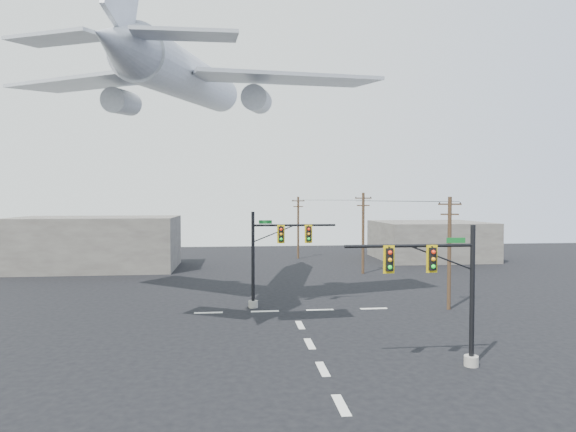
{
  "coord_description": "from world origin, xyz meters",
  "views": [
    {
      "loc": [
        -4.07,
        -22.14,
        8.04
      ],
      "look_at": [
        -1.1,
        5.0,
        7.08
      ],
      "focal_mm": 30.0,
      "sensor_mm": 36.0,
      "label": 1
    }
  ],
  "objects": [
    {
      "name": "lane_markings",
      "position": [
        0.0,
        5.33,
        0.01
      ],
      "size": [
        14.0,
        21.2,
        0.01
      ],
      "color": "silver",
      "rests_on": "ground"
    },
    {
      "name": "utility_pole_a",
      "position": [
        11.37,
        11.18,
        4.3
      ],
      "size": [
        1.63,
        0.47,
        8.23
      ],
      "rotation": [
        0.0,
        0.0,
        -0.23
      ],
      "color": "#442D1D",
      "rests_on": "ground"
    },
    {
      "name": "utility_pole_b",
      "position": [
        9.59,
        28.32,
        4.58
      ],
      "size": [
        1.75,
        0.49,
        8.75
      ],
      "rotation": [
        0.0,
        0.0,
        -0.21
      ],
      "color": "#442D1D",
      "rests_on": "ground"
    },
    {
      "name": "signal_mast_far",
      "position": [
        -1.47,
        13.26,
        3.8
      ],
      "size": [
        6.53,
        0.78,
        7.12
      ],
      "color": "gray",
      "rests_on": "ground"
    },
    {
      "name": "building_right",
      "position": [
        22.0,
        40.0,
        2.5
      ],
      "size": [
        14.0,
        12.0,
        5.0
      ],
      "primitive_type": "cube",
      "color": "slate",
      "rests_on": "ground"
    },
    {
      "name": "utility_pole_c",
      "position": [
        4.36,
        42.3,
        4.39
      ],
      "size": [
        1.72,
        0.29,
        8.38
      ],
      "rotation": [
        0.0,
        0.0,
        -0.05
      ],
      "color": "#442D1D",
      "rests_on": "ground"
    },
    {
      "name": "power_lines",
      "position": [
        8.85,
        26.97,
        7.9
      ],
      "size": [
        8.54,
        31.13,
        0.1
      ],
      "color": "black"
    },
    {
      "name": "ground",
      "position": [
        0.0,
        0.0,
        0.0
      ],
      "size": [
        120.0,
        120.0,
        0.0
      ],
      "primitive_type": "plane",
      "color": "black",
      "rests_on": "ground"
    },
    {
      "name": "building_left",
      "position": [
        -20.0,
        35.0,
        3.0
      ],
      "size": [
        18.0,
        10.0,
        6.0
      ],
      "primitive_type": "cube",
      "color": "slate",
      "rests_on": "ground"
    },
    {
      "name": "airliner",
      "position": [
        -7.42,
        14.35,
        16.87
      ],
      "size": [
        27.92,
        29.79,
        7.77
      ],
      "rotation": [
        0.0,
        -0.1,
        1.38
      ],
      "color": "silver"
    },
    {
      "name": "signal_mast_near",
      "position": [
        5.85,
        -0.39,
        3.66
      ],
      "size": [
        6.6,
        0.75,
        6.82
      ],
      "color": "gray",
      "rests_on": "ground"
    }
  ]
}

